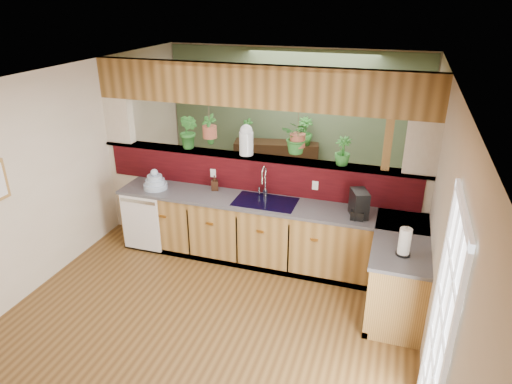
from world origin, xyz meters
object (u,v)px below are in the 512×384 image
(glass_jar, at_px, (246,140))
(shelving_console, at_px, (276,168))
(faucet, at_px, (264,180))
(dish_stack, at_px, (155,182))
(soap_dispenser, at_px, (215,183))
(paper_towel, at_px, (405,242))
(coffee_maker, at_px, (359,205))

(glass_jar, height_order, shelving_console, glass_jar)
(glass_jar, bearing_deg, faucet, -33.96)
(dish_stack, relative_size, soap_dispenser, 1.58)
(faucet, relative_size, dish_stack, 1.35)
(soap_dispenser, xyz_separation_m, glass_jar, (0.40, 0.21, 0.60))
(shelving_console, bearing_deg, glass_jar, -98.76)
(glass_jar, bearing_deg, shelving_console, 92.82)
(soap_dispenser, bearing_deg, glass_jar, 28.08)
(dish_stack, relative_size, paper_towel, 1.01)
(soap_dispenser, height_order, paper_towel, paper_towel)
(shelving_console, bearing_deg, dish_stack, -127.26)
(soap_dispenser, relative_size, paper_towel, 0.64)
(faucet, distance_m, paper_towel, 2.07)
(coffee_maker, distance_m, glass_jar, 1.74)
(dish_stack, xyz_separation_m, coffee_maker, (2.80, -0.01, 0.06))
(faucet, bearing_deg, dish_stack, -172.48)
(dish_stack, xyz_separation_m, soap_dispenser, (0.81, 0.21, 0.02))
(coffee_maker, bearing_deg, shelving_console, 103.68)
(dish_stack, relative_size, coffee_maker, 0.99)
(soap_dispenser, bearing_deg, faucet, -0.44)
(faucet, xyz_separation_m, soap_dispenser, (-0.72, 0.01, -0.13))
(dish_stack, relative_size, glass_jar, 0.78)
(glass_jar, bearing_deg, dish_stack, -160.86)
(dish_stack, distance_m, coffee_maker, 2.80)
(glass_jar, relative_size, shelving_console, 0.29)
(faucet, distance_m, coffee_maker, 1.29)
(dish_stack, bearing_deg, soap_dispenser, 14.36)
(faucet, relative_size, coffee_maker, 1.33)
(soap_dispenser, height_order, glass_jar, glass_jar)
(paper_towel, bearing_deg, faucet, 151.81)
(dish_stack, bearing_deg, shelving_console, 64.33)
(glass_jar, bearing_deg, coffee_maker, -15.12)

